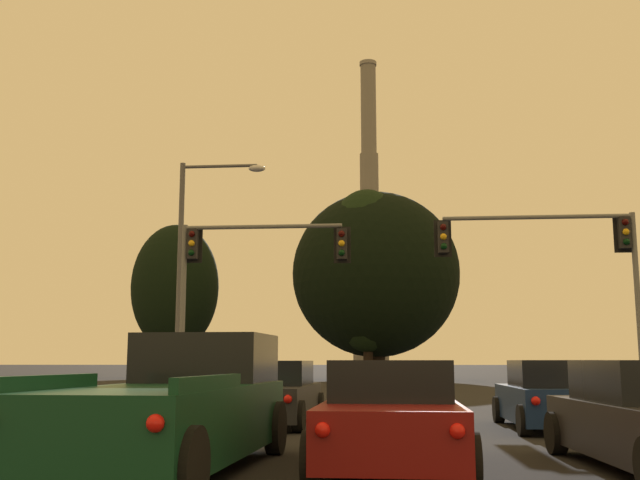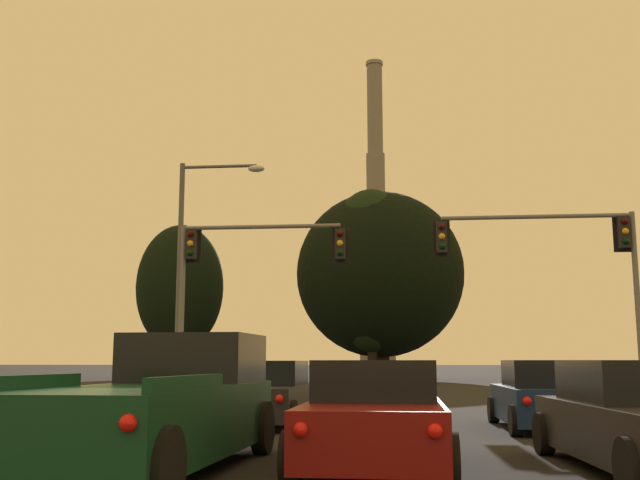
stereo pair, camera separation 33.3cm
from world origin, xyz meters
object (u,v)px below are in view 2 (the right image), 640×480
(traffic_light_overhead_left, at_px, (238,265))
(smokestack, at_px, (376,244))
(traffic_light_overhead_right, at_px, (566,256))
(sedan_center_lane_second, at_px, (376,416))
(hatchback_right_lane_front, at_px, (544,397))
(sedan_left_lane_front, at_px, (266,394))
(pickup_truck_left_lane_second, at_px, (160,408))
(street_lamp, at_px, (193,253))

(traffic_light_overhead_left, relative_size, smokestack, 0.10)
(traffic_light_overhead_right, bearing_deg, sedan_center_lane_second, -112.44)
(hatchback_right_lane_front, height_order, sedan_left_lane_front, hatchback_right_lane_front)
(pickup_truck_left_lane_second, xyz_separation_m, traffic_light_overhead_left, (-2.19, 14.97, 3.85))
(traffic_light_overhead_left, height_order, street_lamp, street_lamp)
(street_lamp, bearing_deg, traffic_light_overhead_right, -10.10)
(street_lamp, distance_m, smokestack, 110.38)
(sedan_center_lane_second, xyz_separation_m, street_lamp, (-7.23, 16.51, 4.77))
(street_lamp, xyz_separation_m, smokestack, (4.28, 108.94, 17.26))
(pickup_truck_left_lane_second, height_order, sedan_left_lane_front, pickup_truck_left_lane_second)
(pickup_truck_left_lane_second, relative_size, hatchback_right_lane_front, 1.36)
(sedan_left_lane_front, height_order, traffic_light_overhead_left, traffic_light_overhead_left)
(traffic_light_overhead_right, relative_size, traffic_light_overhead_left, 1.09)
(pickup_truck_left_lane_second, bearing_deg, sedan_left_lane_front, 91.35)
(sedan_left_lane_front, distance_m, street_lamp, 11.90)
(sedan_center_lane_second, bearing_deg, traffic_light_overhead_right, 68.26)
(hatchback_right_lane_front, xyz_separation_m, traffic_light_overhead_left, (-8.41, 8.45, 3.99))
(pickup_truck_left_lane_second, distance_m, smokestack, 128.07)
(hatchback_right_lane_front, height_order, traffic_light_overhead_left, traffic_light_overhead_left)
(pickup_truck_left_lane_second, height_order, smokestack, smokestack)
(street_lamp, height_order, smokestack, smokestack)
(sedan_left_lane_front, xyz_separation_m, street_lamp, (-4.54, 9.91, 4.77))
(pickup_truck_left_lane_second, height_order, street_lamp, street_lamp)
(traffic_light_overhead_left, height_order, smokestack, smokestack)
(hatchback_right_lane_front, bearing_deg, sedan_left_lane_front, 172.25)
(sedan_center_lane_second, relative_size, traffic_light_overhead_left, 0.78)
(traffic_light_overhead_right, xyz_separation_m, traffic_light_overhead_left, (-10.89, 0.07, -0.15))
(sedan_center_lane_second, height_order, smokestack, smokestack)
(sedan_center_lane_second, xyz_separation_m, smokestack, (-2.94, 125.46, 22.02))
(sedan_left_lane_front, height_order, smokestack, smokestack)
(traffic_light_overhead_left, bearing_deg, sedan_center_lane_second, -70.55)
(hatchback_right_lane_front, height_order, smokestack, smokestack)
(traffic_light_overhead_right, xyz_separation_m, smokestack, (-8.80, 111.27, 17.89))
(pickup_truck_left_lane_second, height_order, sedan_center_lane_second, pickup_truck_left_lane_second)
(hatchback_right_lane_front, distance_m, sedan_left_lane_front, 6.11)
(sedan_left_lane_front, distance_m, traffic_light_overhead_right, 12.15)
(hatchback_right_lane_front, bearing_deg, traffic_light_overhead_right, 73.34)
(traffic_light_overhead_left, distance_m, street_lamp, 3.25)
(sedan_left_lane_front, bearing_deg, street_lamp, 115.48)
(pickup_truck_left_lane_second, relative_size, traffic_light_overhead_right, 0.84)
(traffic_light_overhead_right, relative_size, smokestack, 0.11)
(traffic_light_overhead_right, xyz_separation_m, street_lamp, (-13.09, 2.33, 0.64))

